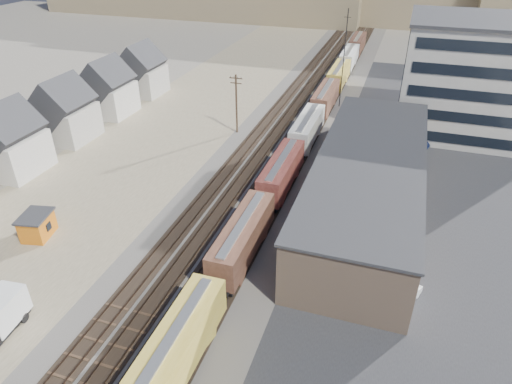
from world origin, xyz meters
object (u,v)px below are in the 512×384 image
(freight_train, at_px, (317,112))
(parked_car_white, at_px, (406,297))
(parked_car_blue, at_px, (413,140))
(maintenance_shed, at_px, (37,225))
(utility_pole_north, at_px, (236,103))

(freight_train, height_order, parked_car_white, freight_train)
(parked_car_white, distance_m, parked_car_blue, 36.86)
(maintenance_shed, bearing_deg, utility_pole_north, 72.18)
(utility_pole_north, xyz_separation_m, parked_car_white, (29.18, -32.72, -4.63))
(freight_train, bearing_deg, maintenance_shed, -119.54)
(parked_car_white, bearing_deg, parked_car_blue, 113.62)
(freight_train, xyz_separation_m, parked_car_blue, (16.37, -2.43, -2.00))
(freight_train, xyz_separation_m, utility_pole_north, (-12.30, -6.56, 2.50))
(utility_pole_north, height_order, parked_car_white, utility_pole_north)
(freight_train, distance_m, maintenance_shed, 47.75)
(utility_pole_north, bearing_deg, parked_car_blue, 8.20)
(utility_pole_north, xyz_separation_m, parked_car_blue, (28.67, 4.13, -4.50))
(parked_car_blue, bearing_deg, parked_car_white, -136.81)
(maintenance_shed, xyz_separation_m, parked_car_white, (40.42, 2.24, -0.81))
(freight_train, relative_size, parked_car_blue, 20.89)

